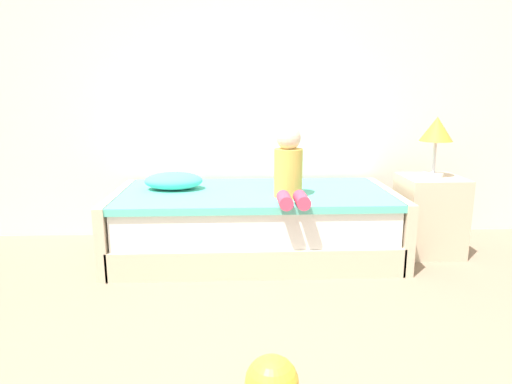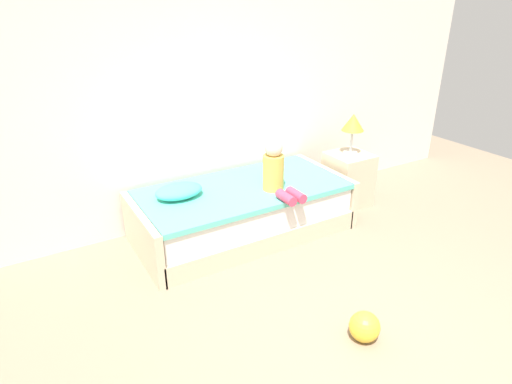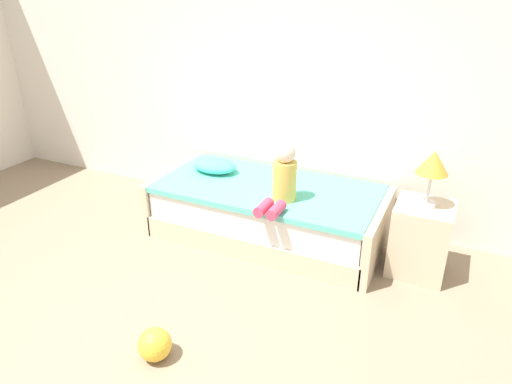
# 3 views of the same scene
# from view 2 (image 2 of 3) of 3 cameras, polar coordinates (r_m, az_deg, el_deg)

# --- Properties ---
(ground_plane) EXTENTS (9.20, 9.20, 0.00)m
(ground_plane) POSITION_cam_2_polar(r_m,az_deg,el_deg) (3.08, 15.32, -22.09)
(ground_plane) COLOR gray
(wall_rear) EXTENTS (7.20, 0.10, 2.90)m
(wall_rear) POSITION_cam_2_polar(r_m,az_deg,el_deg) (4.36, -7.79, 14.43)
(wall_rear) COLOR silver
(wall_rear) RESTS_ON ground
(bed) EXTENTS (2.11, 1.00, 0.50)m
(bed) POSITION_cam_2_polar(r_m,az_deg,el_deg) (4.30, -1.70, -2.51)
(bed) COLOR beige
(bed) RESTS_ON ground
(nightstand) EXTENTS (0.44, 0.44, 0.60)m
(nightstand) POSITION_cam_2_polar(r_m,az_deg,el_deg) (5.00, 11.98, 1.64)
(nightstand) COLOR beige
(nightstand) RESTS_ON ground
(table_lamp) EXTENTS (0.24, 0.24, 0.45)m
(table_lamp) POSITION_cam_2_polar(r_m,az_deg,el_deg) (4.80, 12.64, 8.67)
(table_lamp) COLOR silver
(table_lamp) RESTS_ON nightstand
(child_figure) EXTENTS (0.20, 0.51, 0.50)m
(child_figure) POSITION_cam_2_polar(r_m,az_deg,el_deg) (4.04, 2.66, 2.80)
(child_figure) COLOR gold
(child_figure) RESTS_ON bed
(pillow) EXTENTS (0.44, 0.30, 0.13)m
(pillow) POSITION_cam_2_polar(r_m,az_deg,el_deg) (4.01, -10.12, 0.13)
(pillow) COLOR #4CCCBC
(pillow) RESTS_ON bed
(toy_ball) EXTENTS (0.22, 0.22, 0.22)m
(toy_ball) POSITION_cam_2_polar(r_m,az_deg,el_deg) (3.22, 14.08, -16.79)
(toy_ball) COLOR yellow
(toy_ball) RESTS_ON ground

